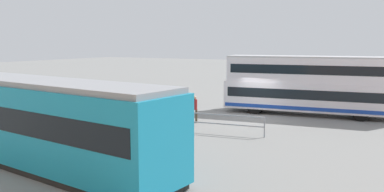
{
  "coord_description": "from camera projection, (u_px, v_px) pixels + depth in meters",
  "views": [
    {
      "loc": [
        -9.2,
        24.91,
        4.92
      ],
      "look_at": [
        1.77,
        5.02,
        1.9
      ],
      "focal_mm": 38.09,
      "sensor_mm": 36.0,
      "label": 1
    }
  ],
  "objects": [
    {
      "name": "pedestrian_near_railing",
      "position": [
        195.0,
        107.0,
        24.84
      ],
      "size": [
        0.45,
        0.45,
        1.67
      ],
      "color": "#4C3F2D",
      "rests_on": "ground"
    },
    {
      "name": "info_sign",
      "position": [
        120.0,
        97.0,
        23.78
      ],
      "size": [
        1.27,
        0.21,
        2.44
      ],
      "color": "slate",
      "rests_on": "ground"
    },
    {
      "name": "pedestrian_railing",
      "position": [
        180.0,
        117.0,
        22.71
      ],
      "size": [
        9.5,
        1.36,
        1.08
      ],
      "color": "gray",
      "rests_on": "ground"
    },
    {
      "name": "ground_plane",
      "position": [
        253.0,
        118.0,
        26.67
      ],
      "size": [
        160.0,
        160.0,
        0.0
      ],
      "primitive_type": "plane",
      "color": "gray"
    },
    {
      "name": "tram_yellow",
      "position": [
        25.0,
        118.0,
        16.76
      ],
      "size": [
        15.39,
        4.44,
        3.47
      ],
      "color": "teal",
      "rests_on": "ground"
    },
    {
      "name": "double_decker_bus",
      "position": [
        311.0,
        85.0,
        27.41
      ],
      "size": [
        11.77,
        3.85,
        3.98
      ],
      "color": "silver",
      "rests_on": "ground"
    }
  ]
}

